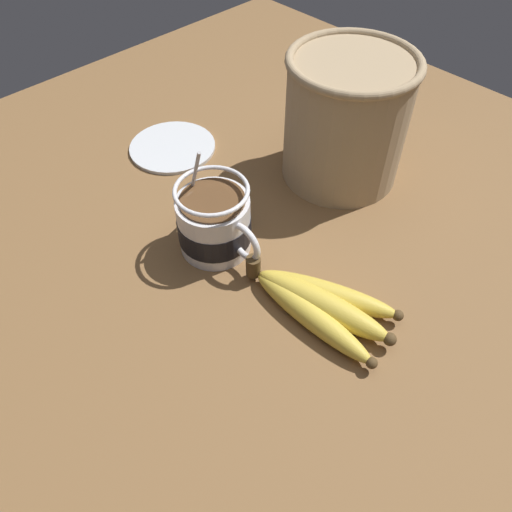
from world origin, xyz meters
The scene contains 5 objects.
table centered at (0.00, 0.00, 1.82)cm, with size 139.67×139.67×3.63cm.
coffee_mug centered at (-9.76, 1.26, 8.15)cm, with size 15.84×10.38×15.60cm.
banana_bunch centered at (8.40, 2.98, 5.35)cm, with size 21.39×11.05×4.10cm.
woven_basket centered at (-8.32, 27.12, 14.02)cm, with size 19.70×19.70×20.09cm.
small_plate centered at (-32.88, 11.14, 3.93)cm, with size 15.06×15.06×0.60cm.
Camera 1 is at (29.74, -29.07, 56.92)cm, focal length 35.00 mm.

